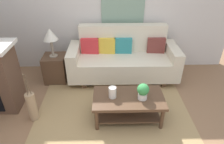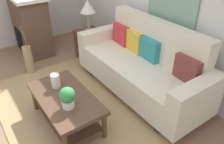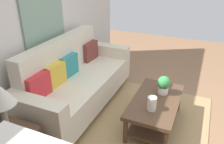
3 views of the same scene
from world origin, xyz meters
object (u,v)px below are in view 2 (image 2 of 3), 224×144
at_px(couch, 142,66).
at_px(throw_pillow_teal, 150,49).
at_px(throw_pillow_maroon, 187,69).
at_px(floor_vase, 29,60).
at_px(throw_pillow_crimson, 121,34).
at_px(throw_pillow_mustard, 135,41).
at_px(fireplace, 31,24).
at_px(side_table, 90,44).
at_px(table_lamp, 88,8).
at_px(tabletop_vase, 56,81).
at_px(potted_plant_tabletop, 67,97).
at_px(coffee_table, 66,104).

height_order(couch, throw_pillow_teal, couch).
xyz_separation_m(throw_pillow_maroon, floor_vase, (-2.20, -1.36, -0.43)).
xyz_separation_m(throw_pillow_crimson, throw_pillow_teal, (0.68, 0.00, 0.00)).
bearing_deg(throw_pillow_crimson, floor_vase, -121.64).
height_order(throw_pillow_mustard, fireplace, fireplace).
height_order(side_table, fireplace, fireplace).
bearing_deg(fireplace, couch, 21.27).
distance_m(couch, throw_pillow_crimson, 0.74).
relative_size(throw_pillow_mustard, throw_pillow_maroon, 1.00).
distance_m(throw_pillow_teal, table_lamp, 1.45).
relative_size(throw_pillow_crimson, tabletop_vase, 1.98).
height_order(throw_pillow_maroon, fireplace, fireplace).
relative_size(table_lamp, floor_vase, 1.14).
bearing_deg(throw_pillow_mustard, potted_plant_tabletop, -69.14).
height_order(throw_pillow_mustard, floor_vase, throw_pillow_mustard).
bearing_deg(throw_pillow_crimson, throw_pillow_teal, 0.00).
height_order(couch, throw_pillow_mustard, couch).
distance_m(throw_pillow_teal, tabletop_vase, 1.41).
relative_size(throw_pillow_maroon, tabletop_vase, 1.98).
distance_m(throw_pillow_mustard, coffee_table, 1.46).
xyz_separation_m(throw_pillow_mustard, throw_pillow_maroon, (1.02, 0.00, 0.00)).
relative_size(throw_pillow_mustard, potted_plant_tabletop, 1.37).
bearing_deg(coffee_table, tabletop_vase, -179.85).
height_order(coffee_table, table_lamp, table_lamp).
relative_size(throw_pillow_crimson, table_lamp, 0.63).
bearing_deg(tabletop_vase, side_table, 134.63).
height_order(tabletop_vase, table_lamp, table_lamp).
distance_m(couch, tabletop_vase, 1.28).
xyz_separation_m(couch, floor_vase, (-1.52, -1.24, -0.18)).
relative_size(throw_pillow_teal, table_lamp, 0.63).
relative_size(couch, fireplace, 1.89).
height_order(throw_pillow_teal, coffee_table, throw_pillow_teal).
height_order(throw_pillow_maroon, potted_plant_tabletop, throw_pillow_maroon).
height_order(throw_pillow_mustard, potted_plant_tabletop, throw_pillow_mustard).
xyz_separation_m(throw_pillow_crimson, fireplace, (-1.61, -1.02, -0.09)).
relative_size(throw_pillow_maroon, table_lamp, 0.63).
relative_size(tabletop_vase, potted_plant_tabletop, 0.69).
bearing_deg(side_table, tabletop_vase, -45.37).
relative_size(tabletop_vase, side_table, 0.32).
relative_size(couch, side_table, 3.92).
bearing_deg(throw_pillow_teal, potted_plant_tabletop, -81.96).
relative_size(side_table, floor_vase, 1.12).
bearing_deg(throw_pillow_maroon, side_table, -174.06).
height_order(tabletop_vase, side_table, tabletop_vase).
xyz_separation_m(throw_pillow_mustard, table_lamp, (-1.06, -0.22, 0.31)).
bearing_deg(fireplace, table_lamp, 41.89).
height_order(potted_plant_tabletop, floor_vase, potted_plant_tabletop).
relative_size(throw_pillow_crimson, throw_pillow_mustard, 1.00).
bearing_deg(coffee_table, throw_pillow_maroon, 63.49).
distance_m(throw_pillow_crimson, floor_vase, 1.66).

